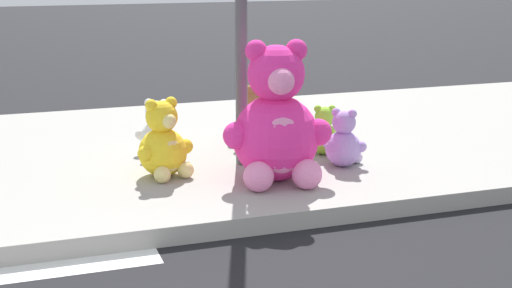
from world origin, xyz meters
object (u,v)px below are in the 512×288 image
plush_yellow (164,146)px  plush_lavender (344,143)px  plush_pink_large (277,126)px  plush_brown (252,121)px  plush_white (157,132)px  plush_lime (324,134)px

plush_yellow → plush_lavender: 1.65m
plush_pink_large → plush_lavender: 0.83m
plush_brown → plush_yellow: plush_yellow is taller
plush_brown → plush_white: size_ratio=1.17×
plush_yellow → plush_white: size_ratio=1.28×
plush_yellow → plush_lime: bearing=8.4°
plush_lime → plush_lavender: bearing=-90.0°
plush_yellow → plush_lavender: (1.64, -0.20, -0.06)m
plush_pink_large → plush_lime: 1.05m
plush_yellow → plush_lavender: plush_yellow is taller
plush_yellow → plush_brown: bearing=36.0°
plush_pink_large → plush_lavender: plush_pink_large is taller
plush_lime → plush_lavender: 0.45m
plush_pink_large → plush_white: (-0.81, 1.20, -0.27)m
plush_pink_large → plush_brown: plush_pink_large is taller
plush_pink_large → plush_lavender: bearing=17.1°
plush_yellow → plush_lavender: size_ratio=1.29×
plush_brown → plush_yellow: (-1.07, -0.78, 0.02)m
plush_brown → plush_lavender: 1.13m
plush_pink_large → plush_yellow: size_ratio=1.74×
plush_lime → plush_lavender: plush_lavender is taller
plush_yellow → plush_white: plush_yellow is taller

